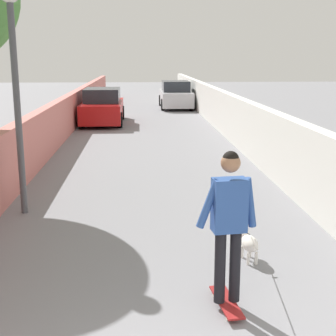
% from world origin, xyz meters
% --- Properties ---
extents(ground_plane, '(80.00, 80.00, 0.00)m').
position_xyz_m(ground_plane, '(14.00, 0.00, 0.00)').
color(ground_plane, gray).
extents(wall_left, '(48.00, 0.30, 1.44)m').
position_xyz_m(wall_left, '(12.00, 3.02, 0.72)').
color(wall_left, '#CC726B').
rests_on(wall_left, ground).
extents(fence_right, '(48.00, 0.30, 1.59)m').
position_xyz_m(fence_right, '(12.00, -3.02, 0.79)').
color(fence_right, silver).
rests_on(fence_right, ground).
extents(lamp_post, '(0.36, 0.36, 4.14)m').
position_xyz_m(lamp_post, '(6.10, 2.47, 2.85)').
color(lamp_post, '#4C4C51').
rests_on(lamp_post, ground).
extents(skateboard, '(0.82, 0.29, 0.08)m').
position_xyz_m(skateboard, '(2.37, -0.72, 0.07)').
color(skateboard, maroon).
rests_on(skateboard, ground).
extents(person_skateboarder, '(0.26, 0.72, 1.80)m').
position_xyz_m(person_skateboarder, '(2.37, -0.72, 1.14)').
color(person_skateboarder, black).
rests_on(person_skateboarder, skateboard).
extents(dog, '(1.63, 0.71, 1.06)m').
position_xyz_m(dog, '(3.69, -1.28, 0.27)').
color(dog, white).
rests_on(dog, ground).
extents(car_near, '(4.27, 1.80, 1.54)m').
position_xyz_m(car_near, '(18.61, 1.87, 0.72)').
color(car_near, '#B71414').
rests_on(car_near, ground).
extents(car_far, '(4.33, 1.80, 1.54)m').
position_xyz_m(car_far, '(25.06, -1.87, 0.72)').
color(car_far, silver).
rests_on(car_far, ground).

